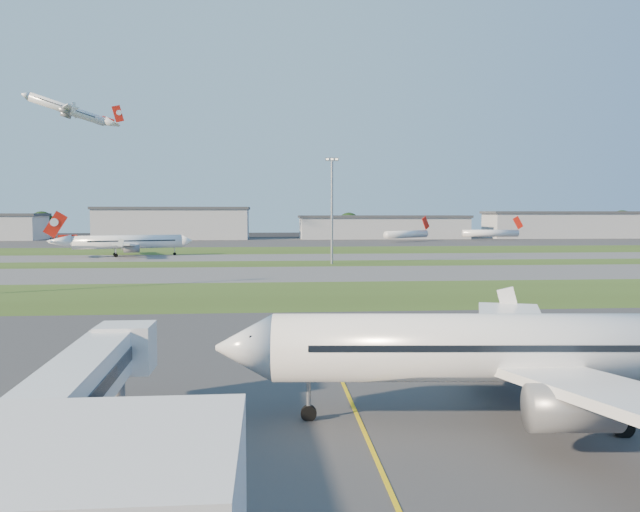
{
  "coord_description": "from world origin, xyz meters",
  "views": [
    {
      "loc": [
        -0.4,
        -42.62,
        12.59
      ],
      "look_at": [
        6.21,
        37.05,
        7.0
      ],
      "focal_mm": 35.0,
      "sensor_mm": 36.0,
      "label": 1
    }
  ],
  "objects": [
    {
      "name": "ground",
      "position": [
        0.0,
        0.0,
        0.0
      ],
      "size": [
        700.0,
        700.0,
        0.0
      ],
      "primitive_type": "plane",
      "color": "black",
      "rests_on": "ground"
    },
    {
      "name": "apron_near",
      "position": [
        0.0,
        0.0,
        0.01
      ],
      "size": [
        300.0,
        70.0,
        0.01
      ],
      "primitive_type": "cube",
      "color": "#333335",
      "rests_on": "ground"
    },
    {
      "name": "grass_strip_a",
      "position": [
        0.0,
        52.0,
        0.01
      ],
      "size": [
        300.0,
        34.0,
        0.01
      ],
      "primitive_type": "cube",
      "color": "#304517",
      "rests_on": "ground"
    },
    {
      "name": "taxiway_a",
      "position": [
        0.0,
        85.0,
        0.01
      ],
      "size": [
        300.0,
        32.0,
        0.01
      ],
      "primitive_type": "cube",
      "color": "#515154",
      "rests_on": "ground"
    },
    {
      "name": "grass_strip_b",
      "position": [
        0.0,
        110.0,
        0.01
      ],
      "size": [
        300.0,
        18.0,
        0.01
      ],
      "primitive_type": "cube",
      "color": "#304517",
      "rests_on": "ground"
    },
    {
      "name": "taxiway_b",
      "position": [
        0.0,
        132.0,
        0.01
      ],
      "size": [
        300.0,
        26.0,
        0.01
      ],
      "primitive_type": "cube",
      "color": "#515154",
      "rests_on": "ground"
    },
    {
      "name": "grass_strip_c",
      "position": [
        0.0,
        165.0,
        0.01
      ],
      "size": [
        300.0,
        40.0,
        0.01
      ],
      "primitive_type": "cube",
      "color": "#304517",
      "rests_on": "ground"
    },
    {
      "name": "apron_far",
      "position": [
        0.0,
        225.0,
        0.01
      ],
      "size": [
        400.0,
        80.0,
        0.01
      ],
      "primitive_type": "cube",
      "color": "#333335",
      "rests_on": "ground"
    },
    {
      "name": "yellow_line",
      "position": [
        5.0,
        0.0,
        0.0
      ],
      "size": [
        0.25,
        60.0,
        0.02
      ],
      "primitive_type": "cube",
      "color": "gold",
      "rests_on": "ground"
    },
    {
      "name": "jet_bridge",
      "position": [
        -9.81,
        -15.24,
        4.01
      ],
      "size": [
        4.2,
        26.9,
        6.2
      ],
      "color": "silver",
      "rests_on": "ground"
    },
    {
      "name": "airliner_parked",
      "position": [
        16.23,
        -6.95,
        4.37
      ],
      "size": [
        39.93,
        33.78,
        12.46
      ],
      "rotation": [
        0.0,
        0.0,
        -0.08
      ],
      "color": "white",
      "rests_on": "ground"
    },
    {
      "name": "airliner_taxiing",
      "position": [
        -40.78,
        139.18,
        4.09
      ],
      "size": [
        36.44,
        30.63,
        11.65
      ],
      "rotation": [
        0.0,
        0.0,
        3.42
      ],
      "color": "white",
      "rests_on": "ground"
    },
    {
      "name": "airliner_departing",
      "position": [
        -79.66,
        217.05,
        53.52
      ],
      "size": [
        35.34,
        29.65,
        11.25
      ],
      "rotation": [
        0.0,
        0.0,
        0.26
      ],
      "color": "white"
    },
    {
      "name": "mini_jet_near",
      "position": [
        59.03,
        221.48,
        3.28
      ],
      "size": [
        23.82,
        18.69,
        9.48
      ],
      "rotation": [
        0.0,
        0.0,
        0.65
      ],
      "color": "white",
      "rests_on": "ground"
    },
    {
      "name": "mini_jet_far",
      "position": [
        100.13,
        232.16,
        3.28
      ],
      "size": [
        28.63,
        4.24,
        9.48
      ],
      "rotation": [
        0.0,
        0.0,
        0.04
      ],
      "color": "white",
      "rests_on": "ground"
    },
    {
      "name": "light_mast_centre",
      "position": [
        15.0,
        108.0,
        14.81
      ],
      "size": [
        3.2,
        0.7,
        25.8
      ],
      "color": "gray",
      "rests_on": "ground"
    },
    {
      "name": "hangar_west",
      "position": [
        -45.0,
        255.0,
        7.64
      ],
      "size": [
        71.4,
        23.0,
        15.2
      ],
      "color": "#96999D",
      "rests_on": "ground"
    },
    {
      "name": "hangar_east",
      "position": [
        55.0,
        255.0,
        5.64
      ],
      "size": [
        81.6,
        23.0,
        11.2
      ],
      "color": "#96999D",
      "rests_on": "ground"
    },
    {
      "name": "hangar_far_east",
      "position": [
        155.0,
        255.0,
        6.64
      ],
      "size": [
        96.9,
        23.0,
        13.2
      ],
      "color": "#96999D",
      "rests_on": "ground"
    },
    {
      "name": "tree_west",
      "position": [
        -110.0,
        270.0,
        7.14
      ],
      "size": [
        12.1,
        12.1,
        13.2
      ],
      "color": "black",
      "rests_on": "ground"
    },
    {
      "name": "tree_mid_west",
      "position": [
        -20.0,
        266.0,
        5.84
      ],
      "size": [
        9.9,
        9.9,
        10.8
      ],
      "color": "black",
      "rests_on": "ground"
    },
    {
      "name": "tree_mid_east",
      "position": [
        40.0,
        269.0,
        6.81
      ],
      "size": [
        11.55,
        11.55,
        12.6
      ],
      "color": "black",
      "rests_on": "ground"
    },
    {
      "name": "tree_east",
      "position": [
        115.0,
        267.0,
        6.16
      ],
      "size": [
        10.45,
        10.45,
        11.4
      ],
      "color": "black",
      "rests_on": "ground"
    },
    {
      "name": "tree_far_east",
      "position": [
        185.0,
        271.0,
        7.46
      ],
      "size": [
        12.65,
        12.65,
        13.8
      ],
      "color": "black",
      "rests_on": "ground"
    }
  ]
}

